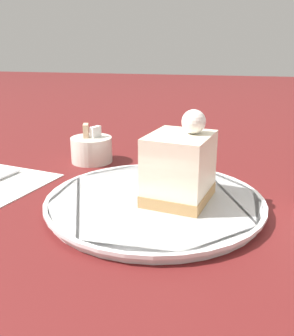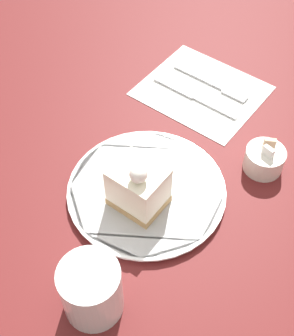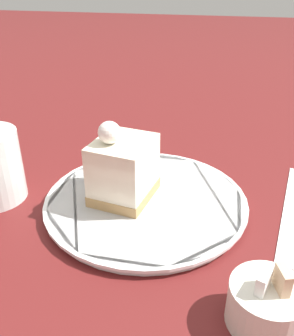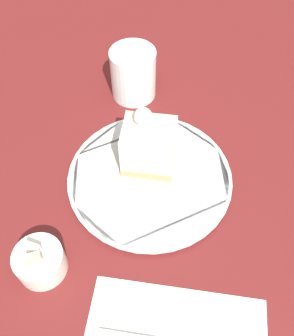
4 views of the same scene
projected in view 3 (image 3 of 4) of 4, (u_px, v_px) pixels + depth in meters
The scene contains 4 objects.
ground_plane at pixel (151, 204), 0.50m from camera, with size 4.00×4.00×0.00m, color #5B1919.
plate at pixel (146, 201), 0.49m from camera, with size 0.26×0.26×0.01m.
cake_slice at pixel (123, 168), 0.47m from camera, with size 0.08×0.09×0.11m.
sugar_bowl at pixel (266, 304), 0.32m from camera, with size 0.07×0.07×0.06m.
Camera 3 is at (-0.08, 0.41, 0.28)m, focal length 40.00 mm.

